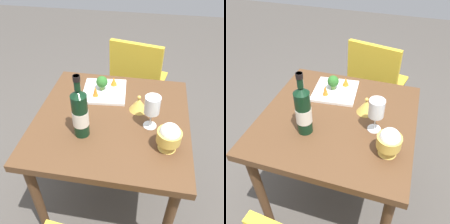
% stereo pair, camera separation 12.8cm
% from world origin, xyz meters
% --- Properties ---
extents(ground_plane, '(8.00, 8.00, 0.00)m').
position_xyz_m(ground_plane, '(0.00, 0.00, 0.00)').
color(ground_plane, '#4C4742').
extents(dining_table, '(0.80, 0.80, 0.74)m').
position_xyz_m(dining_table, '(0.00, 0.00, 0.64)').
color(dining_table, brown).
rests_on(dining_table, ground_plane).
extents(chair_by_wall, '(0.47, 0.47, 0.85)m').
position_xyz_m(chair_by_wall, '(0.76, -0.07, 0.53)').
color(chair_by_wall, gold).
rests_on(chair_by_wall, ground_plane).
extents(wine_bottle, '(0.08, 0.08, 0.33)m').
position_xyz_m(wine_bottle, '(-0.15, 0.12, 0.87)').
color(wine_bottle, black).
rests_on(wine_bottle, dining_table).
extents(wine_glass, '(0.08, 0.08, 0.18)m').
position_xyz_m(wine_glass, '(-0.04, -0.20, 0.87)').
color(wine_glass, white).
rests_on(wine_glass, dining_table).
extents(rice_bowl, '(0.11, 0.11, 0.14)m').
position_xyz_m(rice_bowl, '(-0.17, -0.29, 0.81)').
color(rice_bowl, gold).
rests_on(rice_bowl, dining_table).
extents(rice_bowl_lid, '(0.10, 0.10, 0.09)m').
position_xyz_m(rice_bowl_lid, '(0.08, -0.13, 0.78)').
color(rice_bowl_lid, gold).
rests_on(rice_bowl_lid, dining_table).
extents(serving_plate, '(0.27, 0.27, 0.02)m').
position_xyz_m(serving_plate, '(0.21, 0.08, 0.75)').
color(serving_plate, white).
rests_on(serving_plate, dining_table).
extents(broccoli_floret, '(0.07, 0.07, 0.09)m').
position_xyz_m(broccoli_floret, '(0.22, 0.10, 0.80)').
color(broccoli_floret, '#729E4C').
rests_on(broccoli_floret, serving_plate).
extents(carrot_garnish_left, '(0.03, 0.03, 0.06)m').
position_xyz_m(carrot_garnish_left, '(0.14, 0.12, 0.79)').
color(carrot_garnish_left, orange).
rests_on(carrot_garnish_left, serving_plate).
extents(carrot_garnish_right, '(0.04, 0.04, 0.05)m').
position_xyz_m(carrot_garnish_right, '(0.27, 0.04, 0.78)').
color(carrot_garnish_right, orange).
rests_on(carrot_garnish_right, serving_plate).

